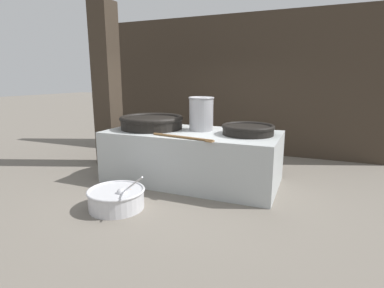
{
  "coord_description": "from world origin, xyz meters",
  "views": [
    {
      "loc": [
        2.1,
        -5.09,
        1.92
      ],
      "look_at": [
        0.0,
        0.0,
        0.72
      ],
      "focal_mm": 28.0,
      "sensor_mm": 36.0,
      "label": 1
    }
  ],
  "objects": [
    {
      "name": "stock_pot",
      "position": [
        0.11,
        0.19,
        1.29
      ],
      "size": [
        0.48,
        0.48,
        0.63
      ],
      "color": "#9E9EA3",
      "rests_on": "hearth_platform"
    },
    {
      "name": "prep_bowl_vegetables",
      "position": [
        -0.57,
        -1.61,
        0.17
      ],
      "size": [
        1.07,
        0.86,
        0.66
      ],
      "color": "silver",
      "rests_on": "ground_plane"
    },
    {
      "name": "stirring_paddle",
      "position": [
        0.15,
        -0.68,
        0.98
      ],
      "size": [
        1.17,
        0.27,
        0.04
      ],
      "rotation": [
        0.0,
        0.0,
        -0.17
      ],
      "color": "brown",
      "rests_on": "hearth_platform"
    },
    {
      "name": "giant_wok_far",
      "position": [
        1.03,
        0.09,
        1.06
      ],
      "size": [
        0.93,
        0.93,
        0.18
      ],
      "color": "black",
      "rests_on": "hearth_platform"
    },
    {
      "name": "support_pillar",
      "position": [
        -2.19,
        0.38,
        1.76
      ],
      "size": [
        0.45,
        0.45,
        3.52
      ],
      "primitive_type": "cube",
      "color": "#382D23",
      "rests_on": "ground_plane"
    },
    {
      "name": "cook",
      "position": [
        -0.14,
        1.06,
        0.81
      ],
      "size": [
        0.43,
        0.6,
        1.5
      ],
      "rotation": [
        0.0,
        0.0,
        2.88
      ],
      "color": "brown",
      "rests_on": "ground_plane"
    },
    {
      "name": "hearth_platform",
      "position": [
        0.0,
        0.0,
        0.48
      ],
      "size": [
        3.2,
        1.54,
        0.96
      ],
      "color": "#B2B7B7",
      "rests_on": "ground_plane"
    },
    {
      "name": "giant_wok_near",
      "position": [
        -0.86,
        -0.0,
        1.1
      ],
      "size": [
        1.24,
        1.24,
        0.25
      ],
      "color": "black",
      "rests_on": "hearth_platform"
    },
    {
      "name": "ground_plane",
      "position": [
        0.0,
        0.0,
        0.0
      ],
      "size": [
        60.0,
        60.0,
        0.0
      ],
      "primitive_type": "plane",
      "color": "slate"
    },
    {
      "name": "back_wall",
      "position": [
        0.0,
        2.74,
        1.76
      ],
      "size": [
        7.52,
        0.24,
        3.52
      ],
      "primitive_type": "cube",
      "color": "#382D23",
      "rests_on": "ground_plane"
    }
  ]
}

